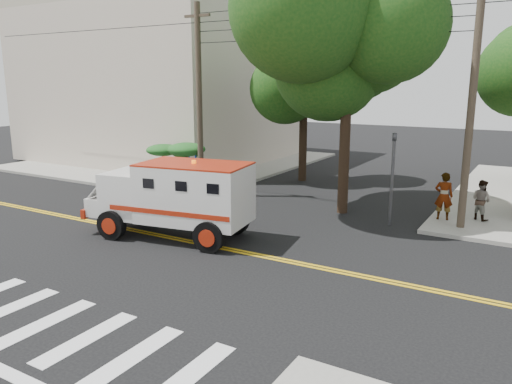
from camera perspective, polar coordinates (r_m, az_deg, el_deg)
The scene contains 13 objects.
ground at distance 16.78m, azimuth -3.13°, elevation -6.57°, with size 100.00×100.00×0.00m, color black.
sidewalk_nw at distance 35.20m, azimuth -9.27°, elevation 3.55°, with size 17.00×17.00×0.15m, color gray.
building_left at distance 37.22m, azimuth -10.46°, elevation 11.83°, with size 16.00×14.00×10.00m, color beige.
utility_pole_left at distance 24.01m, azimuth -6.50°, elevation 10.11°, with size 0.28×0.28×9.00m, color #382D23.
utility_pole_right at distance 19.55m, azimuth 23.37°, elevation 8.64°, with size 0.28×0.28×9.00m, color #382D23.
tree_main at distance 20.63m, azimuth 11.46°, elevation 17.07°, with size 6.08×5.70×9.85m.
tree_left at distance 27.48m, azimuth 5.97°, elevation 12.99°, with size 4.48×4.20×7.70m.
traffic_signal at distance 19.70m, azimuth 15.36°, elevation 2.56°, with size 0.15×0.18×3.60m.
accessibility_sign at distance 24.84m, azimuth -7.19°, elevation 2.90°, with size 0.45×0.10×2.02m.
palm_planter at distance 25.91m, azimuth -8.76°, elevation 3.88°, with size 3.52×2.63×2.36m.
armored_truck at distance 17.88m, azimuth -9.21°, elevation -0.33°, with size 6.28×3.22×2.73m.
pedestrian_a at distance 20.86m, azimuth 20.67°, elevation -0.44°, with size 0.69×0.45×1.89m, color gray.
pedestrian_b at distance 21.42m, azimuth 24.34°, elevation -0.83°, with size 0.77×0.60×1.59m, color gray.
Camera 1 is at (8.84, -13.16, 5.50)m, focal length 35.00 mm.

